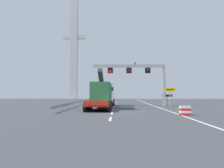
% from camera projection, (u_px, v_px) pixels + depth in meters
% --- Properties ---
extents(ground, '(112.00, 112.00, 0.00)m').
position_uv_depth(ground, '(117.00, 112.00, 23.03)').
color(ground, '#424449').
extents(lane_markings, '(0.20, 47.46, 0.01)m').
position_uv_depth(lane_markings, '(114.00, 104.00, 39.45)').
color(lane_markings, silver).
rests_on(lane_markings, ground).
extents(edge_line_right, '(0.20, 63.00, 0.01)m').
position_uv_depth(edge_line_right, '(154.00, 106.00, 34.85)').
color(edge_line_right, silver).
rests_on(edge_line_right, ground).
extents(overhead_lane_gantry, '(12.03, 0.90, 7.15)m').
position_uv_depth(overhead_lane_gantry, '(139.00, 72.00, 33.81)').
color(overhead_lane_gantry, '#9EA0A5').
rests_on(overhead_lane_gantry, ground).
extents(heavy_haul_truck_red, '(3.37, 14.12, 5.30)m').
position_uv_depth(heavy_haul_truck_red, '(103.00, 94.00, 30.64)').
color(heavy_haul_truck_red, red).
rests_on(heavy_haul_truck_red, ground).
extents(exit_sign_yellow, '(1.58, 0.15, 2.95)m').
position_uv_depth(exit_sign_yellow, '(170.00, 92.00, 31.04)').
color(exit_sign_yellow, '#9EA0A5').
rests_on(exit_sign_yellow, ground).
extents(tourist_info_sign_brown, '(1.69, 0.15, 1.94)m').
position_uv_depth(tourist_info_sign_brown, '(167.00, 97.00, 33.61)').
color(tourist_info_sign_brown, '#9EA0A5').
rests_on(tourist_info_sign_brown, ground).
extents(crash_barrier_striped, '(1.01, 0.52, 0.90)m').
position_uv_depth(crash_barrier_striped, '(185.00, 111.00, 19.86)').
color(crash_barrier_striped, red).
rests_on(crash_barrier_striped, ground).
extents(guardrail_left, '(0.13, 36.76, 0.76)m').
position_uv_depth(guardrail_left, '(81.00, 101.00, 39.60)').
color(guardrail_left, '#999EA3').
rests_on(guardrail_left, ground).
extents(bridge_pylon_distant, '(9.00, 2.00, 40.25)m').
position_uv_depth(bridge_pylon_distant, '(74.00, 48.00, 84.18)').
color(bridge_pylon_distant, '#B7B7B2').
rests_on(bridge_pylon_distant, ground).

